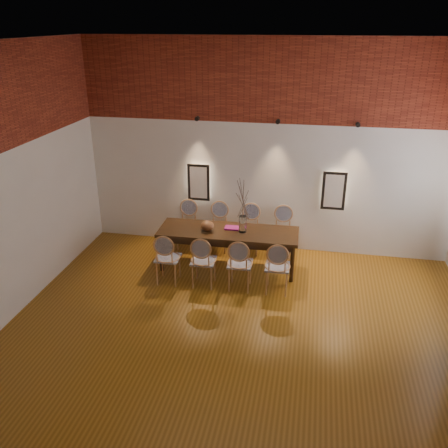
% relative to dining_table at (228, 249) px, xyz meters
% --- Properties ---
extents(floor, '(7.00, 7.00, 0.02)m').
position_rel_dining_table_xyz_m(floor, '(0.53, -2.47, -0.39)').
color(floor, brown).
rests_on(floor, ground).
extents(ceiling, '(7.00, 7.00, 0.02)m').
position_rel_dining_table_xyz_m(ceiling, '(0.53, -2.47, 3.63)').
color(ceiling, silver).
rests_on(ceiling, ground).
extents(wall_back, '(7.00, 0.10, 4.00)m').
position_rel_dining_table_xyz_m(wall_back, '(0.53, 1.08, 1.62)').
color(wall_back, silver).
rests_on(wall_back, ground).
extents(brick_band_back, '(7.00, 0.02, 1.50)m').
position_rel_dining_table_xyz_m(brick_band_back, '(0.53, 1.01, 2.88)').
color(brick_band_back, maroon).
rests_on(brick_band_back, ground).
extents(brick_band_front, '(7.00, 0.02, 1.50)m').
position_rel_dining_table_xyz_m(brick_band_front, '(0.53, -5.95, 2.88)').
color(brick_band_front, maroon).
rests_on(brick_band_front, ground).
extents(niche_left, '(0.36, 0.06, 0.66)m').
position_rel_dining_table_xyz_m(niche_left, '(-0.77, 0.98, 0.93)').
color(niche_left, '#FFEAC6').
rests_on(niche_left, wall_back).
extents(niche_right, '(0.36, 0.06, 0.66)m').
position_rel_dining_table_xyz_m(niche_right, '(1.83, 0.98, 0.93)').
color(niche_right, '#FFEAC6').
rests_on(niche_right, wall_back).
extents(spot_fixture_left, '(0.08, 0.10, 0.08)m').
position_rel_dining_table_xyz_m(spot_fixture_left, '(-0.77, 0.95, 2.17)').
color(spot_fixture_left, black).
rests_on(spot_fixture_left, wall_back).
extents(spot_fixture_mid, '(0.08, 0.10, 0.08)m').
position_rel_dining_table_xyz_m(spot_fixture_mid, '(0.73, 0.95, 2.17)').
color(spot_fixture_mid, black).
rests_on(spot_fixture_mid, wall_back).
extents(spot_fixture_right, '(0.08, 0.10, 0.08)m').
position_rel_dining_table_xyz_m(spot_fixture_right, '(2.13, 0.95, 2.17)').
color(spot_fixture_right, black).
rests_on(spot_fixture_right, wall_back).
extents(dining_table, '(2.53, 0.87, 0.75)m').
position_rel_dining_table_xyz_m(dining_table, '(0.00, 0.00, 0.00)').
color(dining_table, black).
rests_on(dining_table, floor).
extents(chair_near_a, '(0.45, 0.45, 0.94)m').
position_rel_dining_table_xyz_m(chair_near_a, '(-0.93, -0.71, 0.09)').
color(chair_near_a, tan).
rests_on(chair_near_a, floor).
extents(chair_near_b, '(0.45, 0.45, 0.94)m').
position_rel_dining_table_xyz_m(chair_near_b, '(-0.30, -0.69, 0.09)').
color(chair_near_b, tan).
rests_on(chair_near_b, floor).
extents(chair_near_c, '(0.45, 0.45, 0.94)m').
position_rel_dining_table_xyz_m(chair_near_c, '(0.33, -0.68, 0.09)').
color(chair_near_c, tan).
rests_on(chair_near_c, floor).
extents(chair_near_d, '(0.45, 0.45, 0.94)m').
position_rel_dining_table_xyz_m(chair_near_d, '(0.96, -0.66, 0.09)').
color(chair_near_d, tan).
rests_on(chair_near_d, floor).
extents(chair_far_a, '(0.45, 0.45, 0.94)m').
position_rel_dining_table_xyz_m(chair_far_a, '(-0.96, 0.66, 0.09)').
color(chair_far_a, tan).
rests_on(chair_far_a, floor).
extents(chair_far_b, '(0.45, 0.45, 0.94)m').
position_rel_dining_table_xyz_m(chair_far_b, '(-0.33, 0.68, 0.09)').
color(chair_far_b, tan).
rests_on(chair_far_b, floor).
extents(chair_far_c, '(0.45, 0.45, 0.94)m').
position_rel_dining_table_xyz_m(chair_far_c, '(0.30, 0.69, 0.09)').
color(chair_far_c, tan).
rests_on(chair_far_c, floor).
extents(chair_far_d, '(0.45, 0.45, 0.94)m').
position_rel_dining_table_xyz_m(chair_far_d, '(0.93, 0.71, 0.09)').
color(chair_far_d, tan).
rests_on(chair_far_d, floor).
extents(vase, '(0.14, 0.14, 0.30)m').
position_rel_dining_table_xyz_m(vase, '(0.26, 0.01, 0.53)').
color(vase, silver).
rests_on(vase, dining_table).
extents(dried_branches, '(0.50, 0.50, 0.70)m').
position_rel_dining_table_xyz_m(dried_branches, '(0.26, 0.01, 0.98)').
color(dried_branches, brown).
rests_on(dried_branches, vase).
extents(bowl, '(0.24, 0.24, 0.18)m').
position_rel_dining_table_xyz_m(bowl, '(-0.37, -0.06, 0.46)').
color(bowl, brown).
rests_on(bowl, dining_table).
extents(book, '(0.26, 0.19, 0.03)m').
position_rel_dining_table_xyz_m(book, '(0.05, 0.10, 0.39)').
color(book, '#811667').
rests_on(book, dining_table).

